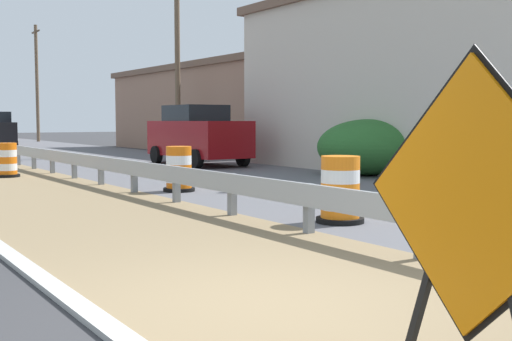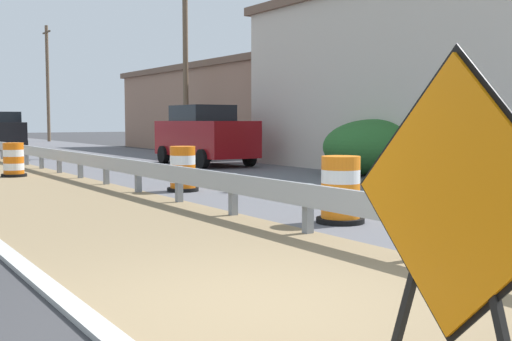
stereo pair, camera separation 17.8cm
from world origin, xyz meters
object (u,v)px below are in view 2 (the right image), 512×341
(utility_pole_mid, at_px, (185,59))
(car_lead_near_lane, at_px, (3,131))
(traffic_barrel_close, at_px, (183,171))
(car_trailing_near_lane, at_px, (204,135))
(utility_pole_near, at_px, (455,30))
(traffic_barrel_mid, at_px, (14,162))
(traffic_barrel_nearest, at_px, (340,193))
(warning_sign_diamond, at_px, (452,208))
(utility_pole_far, at_px, (48,82))

(utility_pole_mid, bearing_deg, car_lead_near_lane, 118.69)
(traffic_barrel_close, xyz_separation_m, car_trailing_near_lane, (4.48, 7.31, 0.61))
(utility_pole_mid, bearing_deg, utility_pole_near, -87.22)
(traffic_barrel_close, relative_size, traffic_barrel_mid, 1.05)
(traffic_barrel_nearest, height_order, utility_pole_near, utility_pole_near)
(traffic_barrel_nearest, bearing_deg, warning_sign_diamond, -124.29)
(car_trailing_near_lane, bearing_deg, car_lead_near_lane, -167.90)
(traffic_barrel_nearest, height_order, utility_pole_far, utility_pole_far)
(utility_pole_mid, bearing_deg, warning_sign_diamond, -113.14)
(warning_sign_diamond, height_order, traffic_barrel_nearest, warning_sign_diamond)
(traffic_barrel_mid, bearing_deg, traffic_barrel_nearest, -77.80)
(warning_sign_diamond, relative_size, car_trailing_near_lane, 0.44)
(traffic_barrel_nearest, bearing_deg, car_lead_near_lane, 88.26)
(warning_sign_diamond, xyz_separation_m, car_trailing_near_lane, (7.83, 17.65, -0.01))
(car_trailing_near_lane, bearing_deg, utility_pole_far, 175.81)
(traffic_barrel_mid, bearing_deg, utility_pole_near, -35.98)
(utility_pole_mid, bearing_deg, car_trailing_near_lane, -110.79)
(utility_pole_mid, bearing_deg, traffic_barrel_nearest, -109.74)
(warning_sign_diamond, bearing_deg, utility_pole_far, -97.21)
(car_lead_near_lane, height_order, car_trailing_near_lane, car_trailing_near_lane)
(traffic_barrel_nearest, distance_m, car_lead_near_lane, 29.22)
(car_lead_near_lane, xyz_separation_m, utility_pole_mid, (5.79, -10.58, 3.33))
(traffic_barrel_mid, xyz_separation_m, car_trailing_near_lane, (6.83, 1.41, 0.63))
(warning_sign_diamond, bearing_deg, car_trailing_near_lane, -108.95)
(car_trailing_near_lane, xyz_separation_m, utility_pole_near, (2.98, -8.53, 2.92))
(traffic_barrel_close, distance_m, utility_pole_near, 8.34)
(utility_pole_near, height_order, utility_pole_far, utility_pole_far)
(utility_pole_mid, bearing_deg, traffic_barrel_mid, -140.87)
(car_trailing_near_lane, bearing_deg, traffic_barrel_close, -31.35)
(traffic_barrel_mid, relative_size, car_lead_near_lane, 0.21)
(warning_sign_diamond, distance_m, traffic_barrel_close, 10.88)
(traffic_barrel_mid, xyz_separation_m, car_lead_near_lane, (3.31, 17.99, 0.59))
(utility_pole_far, bearing_deg, utility_pole_mid, -89.70)
(utility_pole_mid, relative_size, utility_pole_far, 0.98)
(traffic_barrel_nearest, bearing_deg, utility_pole_mid, 70.26)
(traffic_barrel_nearest, height_order, car_trailing_near_lane, car_trailing_near_lane)
(utility_pole_mid, xyz_separation_m, utility_pole_far, (-0.12, 22.63, 0.10))
(utility_pole_near, relative_size, utility_pole_far, 0.89)
(traffic_barrel_close, relative_size, car_lead_near_lane, 0.22)
(traffic_barrel_nearest, bearing_deg, car_trailing_near_lane, 70.77)
(car_trailing_near_lane, distance_m, utility_pole_near, 9.50)
(traffic_barrel_nearest, bearing_deg, traffic_barrel_mid, 102.20)
(utility_pole_far, bearing_deg, traffic_barrel_close, -100.46)
(traffic_barrel_close, distance_m, car_trailing_near_lane, 8.59)
(traffic_barrel_mid, distance_m, utility_pole_mid, 12.38)
(traffic_barrel_close, xyz_separation_m, traffic_barrel_mid, (-2.35, 5.90, -0.03))
(traffic_barrel_close, height_order, utility_pole_near, utility_pole_near)
(traffic_barrel_close, bearing_deg, traffic_barrel_nearest, -89.22)
(car_lead_near_lane, relative_size, car_trailing_near_lane, 0.99)
(traffic_barrel_mid, height_order, car_trailing_near_lane, car_trailing_near_lane)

